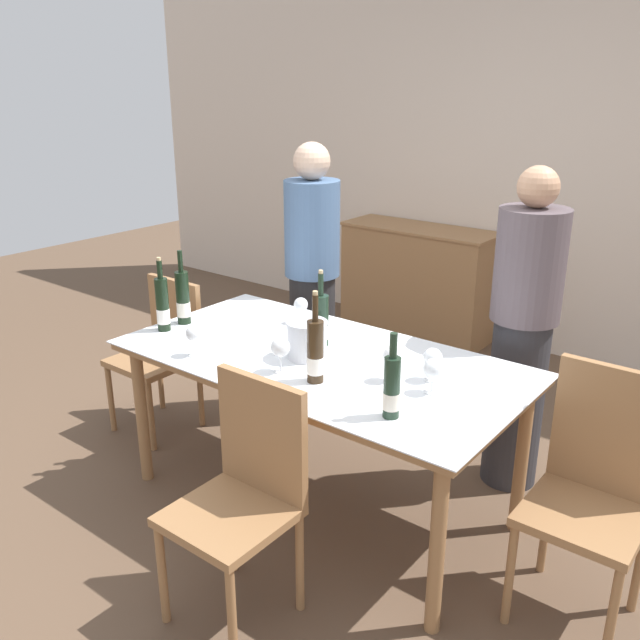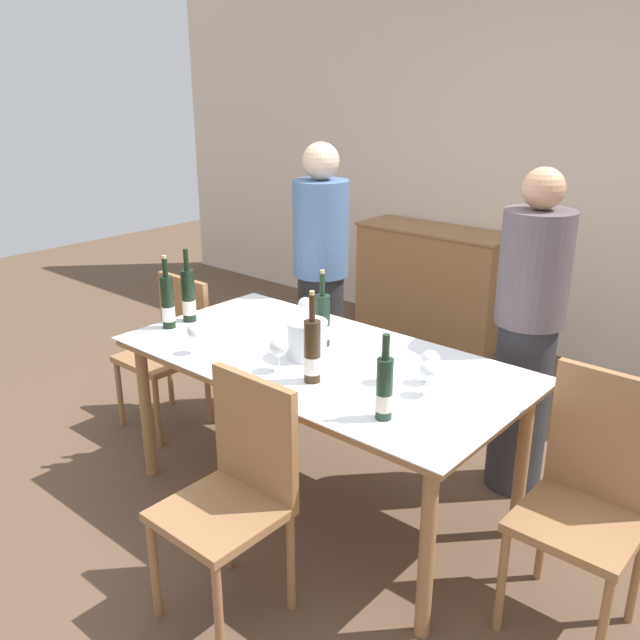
# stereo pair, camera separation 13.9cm
# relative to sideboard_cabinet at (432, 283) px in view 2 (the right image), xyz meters

# --- Properties ---
(ground_plane) EXTENTS (12.00, 12.00, 0.00)m
(ground_plane) POSITION_rel_sideboard_cabinet_xyz_m (0.84, -2.36, -0.44)
(ground_plane) COLOR brown
(back_wall) EXTENTS (8.00, 0.10, 2.80)m
(back_wall) POSITION_rel_sideboard_cabinet_xyz_m (0.84, 0.29, 0.96)
(back_wall) COLOR beige
(back_wall) RESTS_ON ground_plane
(sideboard_cabinet) EXTENTS (1.25, 0.46, 0.88)m
(sideboard_cabinet) POSITION_rel_sideboard_cabinet_xyz_m (0.00, 0.00, 0.00)
(sideboard_cabinet) COLOR #996B42
(sideboard_cabinet) RESTS_ON ground_plane
(dining_table) EXTENTS (1.89, 0.97, 0.78)m
(dining_table) POSITION_rel_sideboard_cabinet_xyz_m (0.84, -2.36, 0.27)
(dining_table) COLOR #996B42
(dining_table) RESTS_ON ground_plane
(ice_bucket) EXTENTS (0.19, 0.19, 0.17)m
(ice_bucket) POSITION_rel_sideboard_cabinet_xyz_m (0.80, -2.40, 0.43)
(ice_bucket) COLOR silver
(ice_bucket) RESTS_ON dining_table
(wine_bottle_0) EXTENTS (0.07, 0.07, 0.39)m
(wine_bottle_0) POSITION_rel_sideboard_cabinet_xyz_m (0.00, -2.44, 0.47)
(wine_bottle_0) COLOR black
(wine_bottle_0) RESTS_ON dining_table
(wine_bottle_1) EXTENTS (0.07, 0.07, 0.38)m
(wine_bottle_1) POSITION_rel_sideboard_cabinet_xyz_m (0.00, -2.57, 0.47)
(wine_bottle_1) COLOR black
(wine_bottle_1) RESTS_ON dining_table
(wine_bottle_2) EXTENTS (0.06, 0.06, 0.34)m
(wine_bottle_2) POSITION_rel_sideboard_cabinet_xyz_m (1.41, -2.66, 0.46)
(wine_bottle_2) COLOR #1E3323
(wine_bottle_2) RESTS_ON dining_table
(wine_bottle_3) EXTENTS (0.08, 0.08, 0.37)m
(wine_bottle_3) POSITION_rel_sideboard_cabinet_xyz_m (0.75, -2.24, 0.46)
(wine_bottle_3) COLOR #1E3323
(wine_bottle_3) RESTS_ON dining_table
(wine_bottle_4) EXTENTS (0.07, 0.07, 0.40)m
(wine_bottle_4) POSITION_rel_sideboard_cabinet_xyz_m (0.99, -2.58, 0.47)
(wine_bottle_4) COLOR #332314
(wine_bottle_4) RESTS_ON dining_table
(wine_glass_0) EXTENTS (0.09, 0.09, 0.16)m
(wine_glass_0) POSITION_rel_sideboard_cabinet_xyz_m (0.81, -2.60, 0.45)
(wine_glass_0) COLOR white
(wine_glass_0) RESTS_ON dining_table
(wine_glass_1) EXTENTS (0.07, 0.07, 0.14)m
(wine_glass_1) POSITION_rel_sideboard_cabinet_xyz_m (0.48, -2.06, 0.43)
(wine_glass_1) COLOR white
(wine_glass_1) RESTS_ON dining_table
(wine_glass_2) EXTENTS (0.08, 0.08, 0.15)m
(wine_glass_2) POSITION_rel_sideboard_cabinet_xyz_m (1.24, -2.38, 0.45)
(wine_glass_2) COLOR white
(wine_glass_2) RESTS_ON dining_table
(wine_glass_3) EXTENTS (0.08, 0.08, 0.15)m
(wine_glass_3) POSITION_rel_sideboard_cabinet_xyz_m (1.43, -2.38, 0.44)
(wine_glass_3) COLOR white
(wine_glass_3) RESTS_ON dining_table
(wine_glass_4) EXTENTS (0.09, 0.09, 0.15)m
(wine_glass_4) POSITION_rel_sideboard_cabinet_xyz_m (1.37, -2.27, 0.44)
(wine_glass_4) COLOR white
(wine_glass_4) RESTS_ON dining_table
(wine_glass_5) EXTENTS (0.07, 0.07, 0.14)m
(wine_glass_5) POSITION_rel_sideboard_cabinet_xyz_m (0.37, -2.70, 0.44)
(wine_glass_5) COLOR white
(wine_glass_5) RESTS_ON dining_table
(chair_left_end) EXTENTS (0.42, 0.42, 0.89)m
(chair_left_end) POSITION_rel_sideboard_cabinet_xyz_m (-0.40, -2.28, 0.07)
(chair_left_end) COLOR #996B42
(chair_left_end) RESTS_ON ground_plane
(chair_near_front) EXTENTS (0.42, 0.42, 0.95)m
(chair_near_front) POSITION_rel_sideboard_cabinet_xyz_m (1.04, -3.08, 0.10)
(chair_near_front) COLOR #996B42
(chair_near_front) RESTS_ON ground_plane
(chair_right_end) EXTENTS (0.42, 0.42, 0.99)m
(chair_right_end) POSITION_rel_sideboard_cabinet_xyz_m (2.08, -2.27, 0.12)
(chair_right_end) COLOR #996B42
(chair_right_end) RESTS_ON ground_plane
(person_host) EXTENTS (0.33, 0.33, 1.65)m
(person_host) POSITION_rel_sideboard_cabinet_xyz_m (0.15, -1.55, 0.39)
(person_host) COLOR #262628
(person_host) RESTS_ON ground_plane
(person_guest_left) EXTENTS (0.33, 0.33, 1.62)m
(person_guest_left) POSITION_rel_sideboard_cabinet_xyz_m (1.49, -1.59, 0.37)
(person_guest_left) COLOR #2D2D33
(person_guest_left) RESTS_ON ground_plane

